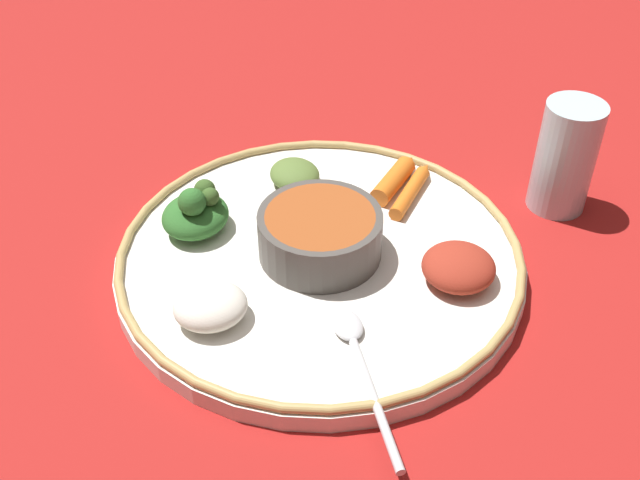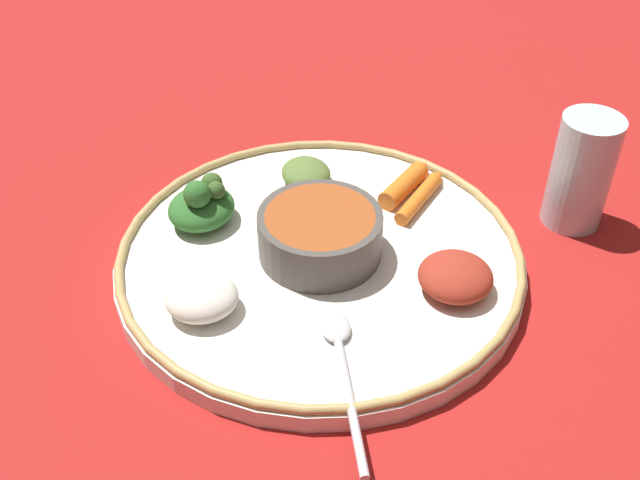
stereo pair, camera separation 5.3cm
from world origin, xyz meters
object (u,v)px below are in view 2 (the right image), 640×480
Objects in this scene: carrot_near_spoon at (422,195)px; carrot_outer at (407,183)px; center_bowl at (320,233)px; greens_pile at (202,205)px; drinking_glass at (580,179)px; spoon at (342,360)px.

carrot_near_spoon is 0.02m from carrot_outer.
greens_pile reaches higher than center_bowl.
carrot_near_spoon is 0.83× the size of drinking_glass.
greens_pile is (-0.12, -0.01, -0.00)m from center_bowl.
greens_pile is 0.77× the size of carrot_near_spoon.
greens_pile is at bearing -176.65° from center_bowl.
carrot_outer is 0.16m from drinking_glass.
carrot_near_spoon is (-0.02, 0.22, 0.00)m from spoon.
carrot_outer is at bearing -162.49° from drinking_glass.
center_bowl is 1.17× the size of carrot_near_spoon.
spoon is 0.22m from carrot_near_spoon.
center_bowl is 0.25m from drinking_glass.
center_bowl is 1.32× the size of carrot_outer.
center_bowl is 0.97× the size of drinking_glass.
carrot_near_spoon is at bearing 34.81° from greens_pile.
carrot_near_spoon is 0.15m from drinking_glass.
carrot_outer is at bearing 40.31° from greens_pile.
center_bowl reaches higher than carrot_outer.
drinking_glass is (0.19, 0.17, 0.01)m from center_bowl.
spoon is 1.93× the size of greens_pile.
spoon is 1.23× the size of drinking_glass.
drinking_glass is at bearing 17.51° from carrot_outer.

